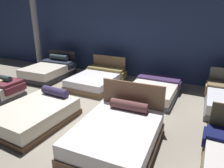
{
  "coord_description": "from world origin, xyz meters",
  "views": [
    {
      "loc": [
        2.54,
        -4.6,
        2.67
      ],
      "look_at": [
        0.13,
        0.45,
        0.63
      ],
      "focal_mm": 32.88,
      "sensor_mm": 36.0,
      "label": 1
    }
  ],
  "objects_px": {
    "bed_6": "(154,90)",
    "price_sign": "(0,102)",
    "bed_1": "(35,114)",
    "support_pillar": "(36,31)",
    "bed_4": "(49,71)",
    "bed_2": "(117,135)",
    "bed_5": "(97,79)"
  },
  "relations": [
    {
      "from": "bed_1",
      "to": "bed_6",
      "type": "bearing_deg",
      "value": 55.71
    },
    {
      "from": "bed_4",
      "to": "bed_2",
      "type": "bearing_deg",
      "value": -35.63
    },
    {
      "from": "bed_1",
      "to": "support_pillar",
      "type": "relative_size",
      "value": 0.58
    },
    {
      "from": "bed_6",
      "to": "support_pillar",
      "type": "xyz_separation_m",
      "value": [
        -5.88,
        1.05,
        1.55
      ]
    },
    {
      "from": "bed_4",
      "to": "support_pillar",
      "type": "distance_m",
      "value": 2.31
    },
    {
      "from": "bed_6",
      "to": "support_pillar",
      "type": "bearing_deg",
      "value": 170.84
    },
    {
      "from": "bed_5",
      "to": "bed_6",
      "type": "bearing_deg",
      "value": -0.79
    },
    {
      "from": "bed_4",
      "to": "bed_5",
      "type": "xyz_separation_m",
      "value": [
        2.26,
        0.03,
        -0.06
      ]
    },
    {
      "from": "bed_6",
      "to": "price_sign",
      "type": "xyz_separation_m",
      "value": [
        -3.33,
        -3.03,
        0.17
      ]
    },
    {
      "from": "bed_6",
      "to": "price_sign",
      "type": "relative_size",
      "value": 2.09
    },
    {
      "from": "bed_4",
      "to": "support_pillar",
      "type": "height_order",
      "value": "support_pillar"
    },
    {
      "from": "bed_4",
      "to": "price_sign",
      "type": "distance_m",
      "value": 3.25
    },
    {
      "from": "bed_5",
      "to": "bed_4",
      "type": "bearing_deg",
      "value": -178.33
    },
    {
      "from": "price_sign",
      "to": "support_pillar",
      "type": "distance_m",
      "value": 5.0
    },
    {
      "from": "bed_2",
      "to": "price_sign",
      "type": "xyz_separation_m",
      "value": [
        -3.33,
        -0.11,
        0.11
      ]
    },
    {
      "from": "bed_5",
      "to": "bed_6",
      "type": "height_order",
      "value": "bed_5"
    },
    {
      "from": "price_sign",
      "to": "bed_6",
      "type": "bearing_deg",
      "value": 42.25
    },
    {
      "from": "bed_1",
      "to": "bed_6",
      "type": "height_order",
      "value": "bed_1"
    },
    {
      "from": "bed_5",
      "to": "support_pillar",
      "type": "relative_size",
      "value": 0.61
    },
    {
      "from": "bed_4",
      "to": "support_pillar",
      "type": "bearing_deg",
      "value": 143.65
    },
    {
      "from": "bed_2",
      "to": "price_sign",
      "type": "bearing_deg",
      "value": 179.92
    },
    {
      "from": "bed_6",
      "to": "bed_2",
      "type": "bearing_deg",
      "value": -89.05
    },
    {
      "from": "bed_1",
      "to": "bed_2",
      "type": "bearing_deg",
      "value": 3.3
    },
    {
      "from": "bed_1",
      "to": "bed_5",
      "type": "height_order",
      "value": "bed_5"
    },
    {
      "from": "bed_2",
      "to": "bed_4",
      "type": "height_order",
      "value": "bed_2"
    },
    {
      "from": "bed_1",
      "to": "support_pillar",
      "type": "xyz_separation_m",
      "value": [
        -3.66,
        4.0,
        1.52
      ]
    },
    {
      "from": "bed_5",
      "to": "support_pillar",
      "type": "height_order",
      "value": "support_pillar"
    },
    {
      "from": "bed_5",
      "to": "price_sign",
      "type": "xyz_separation_m",
      "value": [
        -1.18,
        -3.09,
        0.15
      ]
    },
    {
      "from": "bed_4",
      "to": "bed_5",
      "type": "bearing_deg",
      "value": -1.02
    },
    {
      "from": "bed_5",
      "to": "bed_2",
      "type": "bearing_deg",
      "value": -53.31
    },
    {
      "from": "bed_1",
      "to": "bed_2",
      "type": "distance_m",
      "value": 2.22
    },
    {
      "from": "bed_1",
      "to": "bed_4",
      "type": "xyz_separation_m",
      "value": [
        -2.19,
        2.98,
        0.05
      ]
    }
  ]
}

